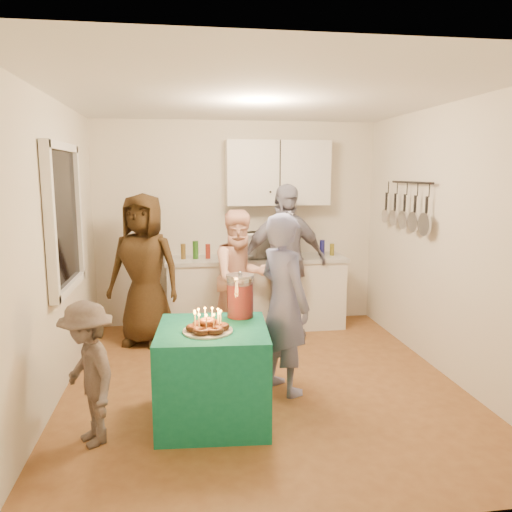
{
  "coord_description": "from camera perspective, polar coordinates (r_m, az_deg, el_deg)",
  "views": [
    {
      "loc": [
        -0.71,
        -4.39,
        1.95
      ],
      "look_at": [
        0.0,
        0.35,
        1.15
      ],
      "focal_mm": 35.0,
      "sensor_mm": 36.0,
      "label": 1
    }
  ],
  "objects": [
    {
      "name": "floor",
      "position": [
        4.86,
        0.63,
        -14.19
      ],
      "size": [
        4.0,
        4.0,
        0.0
      ],
      "primitive_type": "plane",
      "color": "brown",
      "rests_on": "ground"
    },
    {
      "name": "ceiling",
      "position": [
        4.5,
        0.69,
        17.78
      ],
      "size": [
        4.0,
        4.0,
        0.0
      ],
      "primitive_type": "plane",
      "color": "white",
      "rests_on": "floor"
    },
    {
      "name": "back_wall",
      "position": [
        6.46,
        -2.17,
        3.69
      ],
      "size": [
        3.6,
        3.6,
        0.0
      ],
      "primitive_type": "plane",
      "color": "silver",
      "rests_on": "floor"
    },
    {
      "name": "left_wall",
      "position": [
        4.57,
        -22.21,
        0.59
      ],
      "size": [
        4.0,
        4.0,
        0.0
      ],
      "primitive_type": "plane",
      "color": "silver",
      "rests_on": "floor"
    },
    {
      "name": "right_wall",
      "position": [
        5.1,
        21.06,
        1.51
      ],
      "size": [
        4.0,
        4.0,
        0.0
      ],
      "primitive_type": "plane",
      "color": "silver",
      "rests_on": "floor"
    },
    {
      "name": "window_night",
      "position": [
        4.83,
        -21.22,
        4.08
      ],
      "size": [
        0.04,
        1.0,
        1.2
      ],
      "primitive_type": "cube",
      "color": "black",
      "rests_on": "left_wall"
    },
    {
      "name": "counter",
      "position": [
        6.34,
        -0.02,
        -4.39
      ],
      "size": [
        2.2,
        0.58,
        0.86
      ],
      "primitive_type": "cube",
      "color": "white",
      "rests_on": "floor"
    },
    {
      "name": "countertop",
      "position": [
        6.25,
        -0.02,
        -0.34
      ],
      "size": [
        2.24,
        0.62,
        0.05
      ],
      "primitive_type": "cube",
      "color": "beige",
      "rests_on": "counter"
    },
    {
      "name": "upper_cabinet",
      "position": [
        6.36,
        2.49,
        9.46
      ],
      "size": [
        1.3,
        0.3,
        0.8
      ],
      "primitive_type": "cube",
      "color": "white",
      "rests_on": "back_wall"
    },
    {
      "name": "pot_rack",
      "position": [
        5.65,
        17.04,
        5.51
      ],
      "size": [
        0.12,
        1.0,
        0.6
      ],
      "primitive_type": "cube",
      "color": "black",
      "rests_on": "right_wall"
    },
    {
      "name": "microwave",
      "position": [
        6.23,
        0.56,
        1.29
      ],
      "size": [
        0.63,
        0.5,
        0.31
      ],
      "primitive_type": "imported",
      "rotation": [
        0.0,
        0.0,
        0.25
      ],
      "color": "white",
      "rests_on": "countertop"
    },
    {
      "name": "party_table",
      "position": [
        4.06,
        -4.93,
        -13.28
      ],
      "size": [
        0.91,
        0.91,
        0.76
      ],
      "primitive_type": "cube",
      "rotation": [
        0.0,
        0.0,
        -0.07
      ],
      "color": "#117254",
      "rests_on": "floor"
    },
    {
      "name": "donut_cake",
      "position": [
        3.81,
        -5.55,
        -7.33
      ],
      "size": [
        0.38,
        0.38,
        0.18
      ],
      "primitive_type": null,
      "color": "#381C0C",
      "rests_on": "party_table"
    },
    {
      "name": "punch_jar",
      "position": [
        4.17,
        -1.83,
        -4.7
      ],
      "size": [
        0.22,
        0.22,
        0.34
      ],
      "primitive_type": "cylinder",
      "color": "#B90E10",
      "rests_on": "party_table"
    },
    {
      "name": "man_birthday",
      "position": [
        4.44,
        3.22,
        -5.46
      ],
      "size": [
        0.61,
        0.7,
        1.61
      ],
      "primitive_type": "imported",
      "rotation": [
        0.0,
        0.0,
        2.04
      ],
      "color": "#8187BC",
      "rests_on": "floor"
    },
    {
      "name": "woman_back_left",
      "position": [
        5.81,
        -12.65,
        -1.53
      ],
      "size": [
        0.98,
        0.8,
        1.73
      ],
      "primitive_type": "imported",
      "rotation": [
        0.0,
        0.0,
        -0.34
      ],
      "color": "#563918",
      "rests_on": "floor"
    },
    {
      "name": "woman_back_center",
      "position": [
        5.62,
        -1.71,
        -2.6
      ],
      "size": [
        0.9,
        0.8,
        1.55
      ],
      "primitive_type": "imported",
      "rotation": [
        0.0,
        0.0,
        0.33
      ],
      "color": "#FF9C85",
      "rests_on": "floor"
    },
    {
      "name": "woman_back_right",
      "position": [
        5.88,
        3.21,
        -0.69
      ],
      "size": [
        1.14,
        0.64,
        1.83
      ],
      "primitive_type": "imported",
      "rotation": [
        0.0,
        0.0,
        0.19
      ],
      "color": "#120F34",
      "rests_on": "floor"
    },
    {
      "name": "child_near_left",
      "position": [
        3.86,
        -18.64,
        -12.61
      ],
      "size": [
        0.67,
        0.79,
        1.06
      ],
      "primitive_type": "imported",
      "rotation": [
        0.0,
        0.0,
        -1.07
      ],
      "color": "#4E423E",
      "rests_on": "floor"
    }
  ]
}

